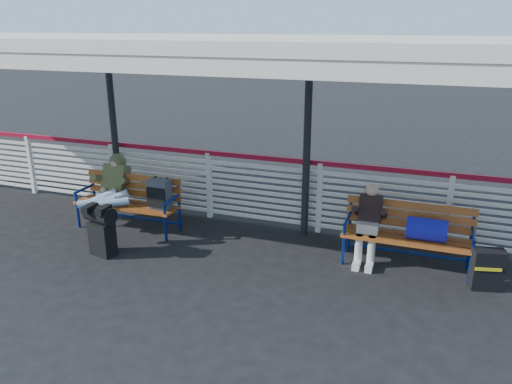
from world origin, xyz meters
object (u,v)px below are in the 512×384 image
at_px(luggage_stack, 101,228).
at_px(bench_left, 140,196).
at_px(traveler_man, 108,195).
at_px(companion_person, 368,223).
at_px(suitcase_side, 487,269).
at_px(bench_right, 416,229).

bearing_deg(luggage_stack, bench_left, 101.23).
xyz_separation_m(traveler_man, companion_person, (4.12, 0.48, -0.09)).
distance_m(luggage_stack, suitcase_side, 5.44).
relative_size(luggage_stack, bench_left, 0.44).
xyz_separation_m(companion_person, suitcase_side, (1.60, -0.30, -0.32)).
height_order(luggage_stack, companion_person, companion_person).
xyz_separation_m(luggage_stack, traveler_man, (-0.35, 0.69, 0.26)).
xyz_separation_m(luggage_stack, companion_person, (3.77, 1.16, 0.17)).
height_order(luggage_stack, suitcase_side, luggage_stack).
xyz_separation_m(bench_left, bench_right, (4.40, 0.15, -0.02)).
distance_m(traveler_man, suitcase_side, 5.74).
height_order(bench_left, suitcase_side, bench_left).
bearing_deg(bench_right, bench_left, -178.06).
height_order(luggage_stack, traveler_man, traveler_man).
distance_m(bench_left, bench_right, 4.41).
relative_size(bench_right, companion_person, 1.57).
relative_size(bench_right, suitcase_side, 3.26).
bearing_deg(suitcase_side, luggage_stack, 175.21).
distance_m(bench_left, companion_person, 3.75).
relative_size(bench_left, traveler_man, 1.10).
bearing_deg(bench_right, suitcase_side, -18.35).
bearing_deg(suitcase_side, bench_left, 164.31).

